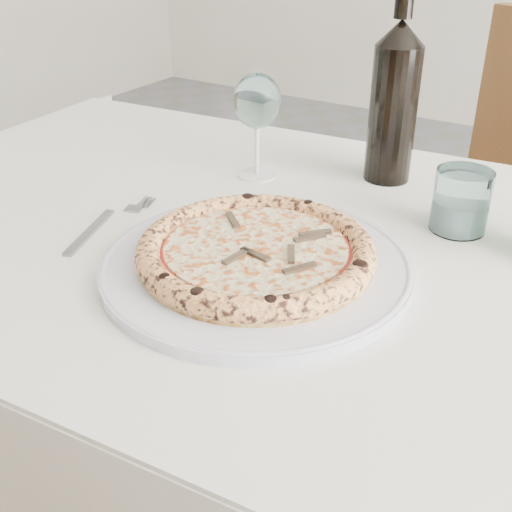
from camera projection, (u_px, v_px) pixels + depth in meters
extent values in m
cube|color=brown|center=(297.00, 255.00, 0.84)|extent=(1.35, 0.84, 0.04)
cube|color=silver|center=(297.00, 240.00, 0.83)|extent=(1.41, 0.90, 0.01)
cube|color=silver|center=(401.00, 209.00, 1.18)|extent=(1.36, 0.01, 0.22)
cylinder|color=brown|center=(140.00, 275.00, 1.53)|extent=(0.06, 0.06, 0.71)
cube|color=brown|center=(483.00, 237.00, 1.49)|extent=(0.49, 0.49, 0.04)
cylinder|color=brown|center=(477.00, 378.00, 1.41)|extent=(0.04, 0.04, 0.43)
cylinder|color=brown|center=(459.00, 275.00, 1.80)|extent=(0.04, 0.04, 0.43)
cylinder|color=brown|center=(375.00, 311.00, 1.65)|extent=(0.04, 0.04, 0.43)
cylinder|color=white|center=(256.00, 266.00, 0.75)|extent=(0.36, 0.36, 0.01)
torus|color=white|center=(256.00, 262.00, 0.75)|extent=(0.36, 0.36, 0.01)
cylinder|color=tan|center=(256.00, 256.00, 0.75)|extent=(0.27, 0.27, 0.01)
torus|color=#E89B56|center=(256.00, 250.00, 0.74)|extent=(0.28, 0.28, 0.03)
cylinder|color=red|center=(256.00, 250.00, 0.74)|extent=(0.23, 0.23, 0.00)
cylinder|color=beige|center=(256.00, 248.00, 0.74)|extent=(0.21, 0.21, 0.00)
cube|color=black|center=(276.00, 250.00, 0.73)|extent=(0.04, 0.01, 0.00)
cube|color=black|center=(291.00, 239.00, 0.75)|extent=(0.03, 0.04, 0.00)
cube|color=black|center=(272.00, 222.00, 0.79)|extent=(0.02, 0.04, 0.00)
cube|color=black|center=(242.00, 234.00, 0.76)|extent=(0.04, 0.02, 0.00)
cube|color=black|center=(214.00, 242.00, 0.74)|extent=(0.04, 0.02, 0.00)
cube|color=black|center=(213.00, 264.00, 0.70)|extent=(0.02, 0.04, 0.00)
cube|color=black|center=(260.00, 260.00, 0.71)|extent=(0.03, 0.04, 0.00)
cube|color=gray|center=(91.00, 231.00, 0.84)|extent=(0.06, 0.13, 0.00)
cube|color=gray|center=(132.00, 210.00, 0.90)|extent=(0.03, 0.03, 0.00)
cylinder|color=gray|center=(140.00, 202.00, 0.92)|extent=(0.00, 0.03, 0.00)
cylinder|color=gray|center=(143.00, 203.00, 0.92)|extent=(0.00, 0.03, 0.00)
cylinder|color=gray|center=(146.00, 204.00, 0.92)|extent=(0.00, 0.03, 0.00)
cylinder|color=gray|center=(149.00, 205.00, 0.91)|extent=(0.00, 0.03, 0.00)
cylinder|color=white|center=(257.00, 175.00, 1.01)|extent=(0.06, 0.06, 0.00)
cylinder|color=white|center=(257.00, 149.00, 0.99)|extent=(0.01, 0.01, 0.08)
ellipsoid|color=silver|center=(257.00, 101.00, 0.96)|extent=(0.07, 0.07, 0.08)
cylinder|color=silver|center=(461.00, 201.00, 0.83)|extent=(0.07, 0.07, 0.08)
cylinder|color=white|center=(459.00, 215.00, 0.84)|extent=(0.07, 0.07, 0.04)
cylinder|color=black|center=(392.00, 115.00, 0.96)|extent=(0.07, 0.07, 0.20)
cone|color=black|center=(401.00, 32.00, 0.90)|extent=(0.07, 0.07, 0.04)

